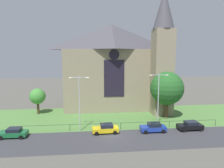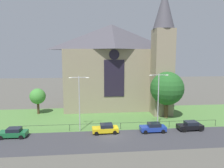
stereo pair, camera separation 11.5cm
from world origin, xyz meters
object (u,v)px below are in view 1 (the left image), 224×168
(streetlamp_near, at_px, (79,97))
(parked_car_black, at_px, (190,126))
(tree_left_far, at_px, (38,96))
(parked_car_yellow, at_px, (106,129))
(tree_right_near, at_px, (167,88))
(parked_car_blue, at_px, (153,127))
(parked_car_green, at_px, (13,133))
(streetlamp_far, at_px, (158,95))
(church_building, at_px, (115,65))

(streetlamp_near, height_order, parked_car_black, streetlamp_near)
(tree_left_far, bearing_deg, parked_car_yellow, -42.54)
(tree_right_near, relative_size, parked_car_yellow, 2.20)
(tree_left_far, bearing_deg, parked_car_blue, -30.75)
(parked_car_green, distance_m, parked_car_yellow, 14.30)
(parked_car_green, distance_m, parked_car_blue, 22.20)
(tree_right_near, xyz_separation_m, parked_car_blue, (-5.01, -7.55, -5.28))
(tree_right_near, bearing_deg, tree_left_far, 168.66)
(streetlamp_near, distance_m, parked_car_black, 19.34)
(parked_car_blue, height_order, parked_car_black, same)
(parked_car_blue, bearing_deg, parked_car_yellow, -2.28)
(parked_car_black, bearing_deg, parked_car_blue, -0.23)
(streetlamp_far, relative_size, parked_car_blue, 2.26)
(parked_car_yellow, xyz_separation_m, parked_car_black, (14.41, -0.07, 0.00))
(streetlamp_near, relative_size, parked_car_blue, 2.19)
(parked_car_green, xyz_separation_m, parked_car_black, (28.70, 0.35, 0.00))
(church_building, bearing_deg, tree_left_far, -165.17)
(tree_right_near, distance_m, streetlamp_far, 6.96)
(parked_car_black, bearing_deg, church_building, -59.60)
(church_building, xyz_separation_m, parked_car_green, (-17.78, -17.65, -9.53))
(tree_right_near, bearing_deg, streetlamp_far, -122.36)
(church_building, distance_m, streetlamp_far, 17.36)
(parked_car_yellow, bearing_deg, parked_car_black, 176.94)
(streetlamp_far, bearing_deg, parked_car_green, -175.51)
(tree_right_near, relative_size, parked_car_green, 2.23)
(tree_left_far, xyz_separation_m, parked_car_black, (28.21, -12.72, -3.11))
(streetlamp_far, xyz_separation_m, parked_car_green, (-23.49, -1.84, -5.19))
(church_building, height_order, streetlamp_near, church_building)
(parked_car_yellow, distance_m, parked_car_black, 14.41)
(parked_car_green, height_order, parked_car_black, same)
(church_building, height_order, parked_car_black, church_building)
(streetlamp_near, bearing_deg, parked_car_green, -169.65)
(parked_car_yellow, bearing_deg, streetlamp_near, -21.49)
(parked_car_yellow, bearing_deg, streetlamp_far, -174.01)
(tree_left_far, xyz_separation_m, streetlamp_near, (9.59, -11.24, 1.92))
(streetlamp_far, height_order, parked_car_black, streetlamp_far)
(tree_right_near, height_order, parked_car_blue, tree_right_near)
(parked_car_green, bearing_deg, parked_car_black, -178.70)
(church_building, relative_size, parked_car_blue, 6.17)
(church_building, bearing_deg, tree_right_near, -46.48)
(streetlamp_far, height_order, parked_car_green, streetlamp_far)
(tree_left_far, relative_size, parked_car_green, 1.32)
(parked_car_yellow, xyz_separation_m, parked_car_blue, (7.91, -0.25, 0.00))
(streetlamp_far, distance_m, parked_car_green, 24.12)
(streetlamp_near, height_order, streetlamp_far, streetlamp_far)
(church_building, distance_m, parked_car_black, 22.57)
(tree_right_near, height_order, tree_left_far, tree_right_near)
(tree_left_far, bearing_deg, parked_car_green, -92.18)
(church_building, bearing_deg, parked_car_yellow, -101.45)
(parked_car_blue, bearing_deg, church_building, -76.27)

